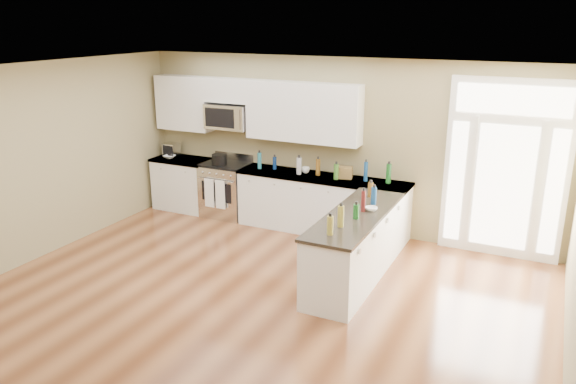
{
  "coord_description": "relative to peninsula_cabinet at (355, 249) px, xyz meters",
  "views": [
    {
      "loc": [
        3.12,
        -4.35,
        3.39
      ],
      "look_at": [
        0.05,
        2.0,
        1.18
      ],
      "focal_mm": 35.0,
      "sensor_mm": 36.0,
      "label": 1
    }
  ],
  "objects": [
    {
      "name": "ground",
      "position": [
        -0.93,
        -2.24,
        -0.43
      ],
      "size": [
        8.0,
        8.0,
        0.0
      ],
      "primitive_type": "plane",
      "color": "brown"
    },
    {
      "name": "room_shell",
      "position": [
        -0.93,
        -2.24,
        1.27
      ],
      "size": [
        8.0,
        8.0,
        8.0
      ],
      "color": "#93875D",
      "rests_on": "ground"
    },
    {
      "name": "back_cabinet_left",
      "position": [
        -3.8,
        1.45,
        0.0
      ],
      "size": [
        1.1,
        0.66,
        0.94
      ],
      "color": "white",
      "rests_on": "ground"
    },
    {
      "name": "back_cabinet_right",
      "position": [
        -1.08,
        1.45,
        0.0
      ],
      "size": [
        2.85,
        0.66,
        0.94
      ],
      "color": "white",
      "rests_on": "ground"
    },
    {
      "name": "peninsula_cabinet",
      "position": [
        0.0,
        0.0,
        0.0
      ],
      "size": [
        0.69,
        2.32,
        0.94
      ],
      "color": "white",
      "rests_on": "ground"
    },
    {
      "name": "upper_cabinet_left",
      "position": [
        -3.81,
        1.59,
        1.49
      ],
      "size": [
        1.04,
        0.33,
        0.95
      ],
      "primitive_type": "cube",
      "color": "white",
      "rests_on": "room_shell"
    },
    {
      "name": "upper_cabinet_right",
      "position": [
        -1.5,
        1.59,
        1.49
      ],
      "size": [
        1.94,
        0.33,
        0.95
      ],
      "primitive_type": "cube",
      "color": "white",
      "rests_on": "room_shell"
    },
    {
      "name": "upper_cabinet_short",
      "position": [
        -2.88,
        1.59,
        1.77
      ],
      "size": [
        0.82,
        0.33,
        0.4
      ],
      "primitive_type": "cube",
      "color": "white",
      "rests_on": "room_shell"
    },
    {
      "name": "microwave",
      "position": [
        -2.88,
        1.56,
        1.33
      ],
      "size": [
        0.78,
        0.41,
        0.42
      ],
      "color": "silver",
      "rests_on": "room_shell"
    },
    {
      "name": "entry_door",
      "position": [
        1.62,
        1.71,
        0.87
      ],
      "size": [
        1.7,
        0.1,
        2.6
      ],
      "color": "white",
      "rests_on": "ground"
    },
    {
      "name": "kitchen_range",
      "position": [
        -2.9,
        1.45,
        0.04
      ],
      "size": [
        0.79,
        0.7,
        1.08
      ],
      "color": "silver",
      "rests_on": "ground"
    },
    {
      "name": "stockpot",
      "position": [
        -2.95,
        1.33,
        0.61
      ],
      "size": [
        0.3,
        0.3,
        0.2
      ],
      "primitive_type": "cylinder",
      "rotation": [
        0.0,
        0.0,
        0.16
      ],
      "color": "black",
      "rests_on": "kitchen_range"
    },
    {
      "name": "toaster_oven",
      "position": [
        -4.13,
        1.55,
        0.62
      ],
      "size": [
        0.3,
        0.24,
        0.24
      ],
      "primitive_type": "cube",
      "rotation": [
        0.0,
        0.0,
        -0.1
      ],
      "color": "silver",
      "rests_on": "back_cabinet_left"
    },
    {
      "name": "cardboard_box",
      "position": [
        -0.72,
        1.51,
        0.6
      ],
      "size": [
        0.25,
        0.21,
        0.18
      ],
      "primitive_type": "cube",
      "rotation": [
        0.0,
        0.0,
        0.22
      ],
      "color": "brown",
      "rests_on": "back_cabinet_right"
    },
    {
      "name": "bowl_left",
      "position": [
        -4.05,
        1.38,
        0.53
      ],
      "size": [
        0.22,
        0.22,
        0.05
      ],
      "primitive_type": "imported",
      "rotation": [
        0.0,
        0.0,
        -0.05
      ],
      "color": "white",
      "rests_on": "back_cabinet_left"
    },
    {
      "name": "bowl_peninsula",
      "position": [
        0.14,
        0.19,
        0.53
      ],
      "size": [
        0.2,
        0.2,
        0.05
      ],
      "primitive_type": "imported",
      "rotation": [
        0.0,
        0.0,
        0.32
      ],
      "color": "white",
      "rests_on": "peninsula_cabinet"
    },
    {
      "name": "cup_counter",
      "position": [
        -1.41,
        1.52,
        0.56
      ],
      "size": [
        0.16,
        0.16,
        0.1
      ],
      "primitive_type": "imported",
      "rotation": [
        0.0,
        0.0,
        0.3
      ],
      "color": "white",
      "rests_on": "back_cabinet_right"
    },
    {
      "name": "counter_bottles",
      "position": [
        -0.59,
        0.78,
        0.63
      ],
      "size": [
        2.38,
        2.46,
        0.31
      ],
      "color": "#19591E",
      "rests_on": "back_cabinet_right"
    }
  ]
}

